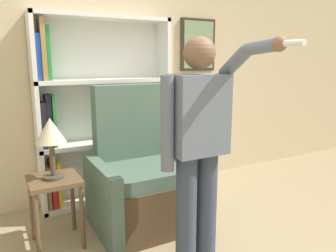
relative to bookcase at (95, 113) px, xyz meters
The scene contains 6 objects.
wall_back 0.54m from the bookcase, 29.17° to the left, with size 8.00×0.11×2.80m.
bookcase is the anchor object (origin of this frame).
armchair 0.92m from the bookcase, 72.89° to the right, with size 0.90×0.81×1.28m.
person_standing 1.51m from the bookcase, 78.36° to the right, with size 0.54×0.78×1.66m.
side_table 1.02m from the bookcase, 128.43° to the right, with size 0.40×0.40×0.58m.
table_lamp 0.90m from the bookcase, 128.43° to the right, with size 0.24×0.24×0.49m.
Camera 1 is at (-1.20, -1.45, 1.51)m, focal length 35.00 mm.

